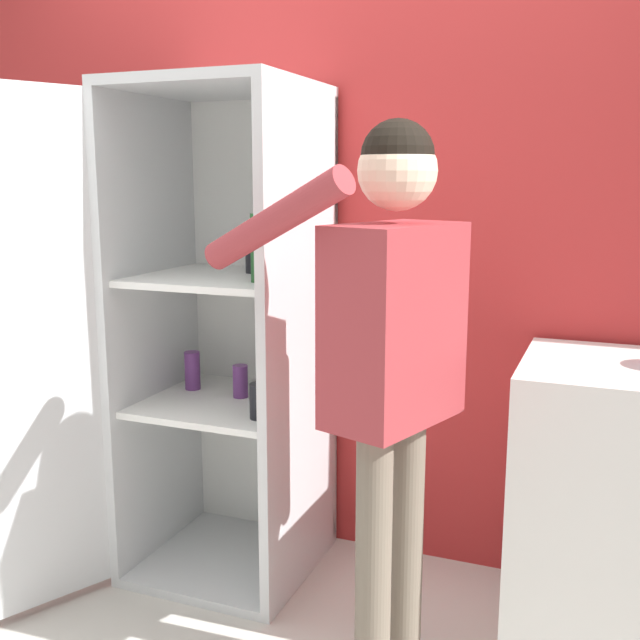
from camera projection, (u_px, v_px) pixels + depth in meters
wall_back at (329, 230)px, 2.92m from camera, size 7.00×0.06×2.55m
refrigerator at (186, 339)px, 2.71m from camera, size 0.96×1.22×1.80m
person at (392, 334)px, 2.11m from camera, size 0.73×0.53×1.63m
counter at (612, 506)px, 2.35m from camera, size 0.59×0.60×0.92m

